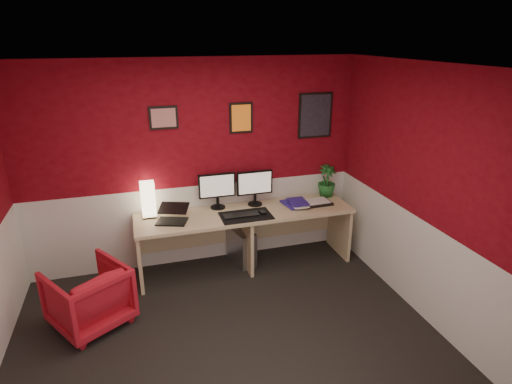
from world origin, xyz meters
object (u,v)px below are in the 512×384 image
Objects in this scene: monitor_right at (255,183)px; potted_plant at (327,181)px; armchair at (89,296)px; pc_tower at (241,246)px; desk at (246,239)px; laptop at (171,213)px; monitor_left at (217,186)px; shoji_lamp at (148,201)px; zen_tray at (316,203)px.

monitor_right reaches higher than potted_plant.
potted_plant is (0.98, 0.03, -0.08)m from monitor_right.
armchair is at bearing -163.51° from potted_plant.
potted_plant is at bearing -7.83° from pc_tower.
armchair is (-2.94, -0.87, -0.63)m from potted_plant.
monitor_right is 1.29× the size of pc_tower.
laptop is (-0.88, -0.05, 0.47)m from desk.
pc_tower is at bearing 29.76° from laptop.
desk is at bearing 23.18° from laptop.
desk is at bearing -37.94° from monitor_left.
monitor_left reaches higher than armchair.
monitor_left is 0.85m from pc_tower.
pc_tower is (0.26, -0.13, -0.80)m from monitor_left.
monitor_right is (1.05, 0.24, 0.18)m from laptop.
shoji_lamp is at bearing -160.98° from armchair.
pc_tower is (0.84, 0.14, -0.61)m from laptop.
shoji_lamp is at bearing -179.29° from potted_plant.
potted_plant reaches higher than pc_tower.
shoji_lamp reaches higher than desk.
monitor_left reaches higher than zen_tray.
shoji_lamp is 1.29m from pc_tower.
monitor_left is (0.82, 0.03, 0.09)m from shoji_lamp.
desk is at bearing 167.61° from armchair.
zen_tray is (2.03, -0.20, -0.18)m from shoji_lamp.
shoji_lamp is 0.69× the size of monitor_left.
desk is 7.43× the size of zen_tray.
potted_plant reaches higher than zen_tray.
shoji_lamp is 2.27m from potted_plant.
laptop is 0.57× the size of monitor_left.
desk is 7.88× the size of laptop.
monitor_left is at bearing 139.49° from pc_tower.
zen_tray is at bearing -136.52° from potted_plant.
zen_tray is at bearing 21.59° from laptop.
potted_plant reaches higher than armchair.
armchair is at bearing -126.16° from laptop.
armchair is at bearing -166.57° from zen_tray.
laptop is at bearing 175.69° from pc_tower.
shoji_lamp is 2.05m from zen_tray.
desk is 5.78× the size of pc_tower.
monitor_left reaches higher than potted_plant.
desk is at bearing -9.97° from shoji_lamp.
laptop is 0.67m from monitor_left.
desk is 3.78× the size of armchair.
shoji_lamp reaches higher than armchair.
shoji_lamp is 1.24m from armchair.
pc_tower is at bearing 170.68° from armchair.
zen_tray is (0.75, -0.20, -0.28)m from monitor_right.
laptop is 0.94× the size of zen_tray.
zen_tray is 0.51× the size of armchair.
monitor_right reaches higher than laptop.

